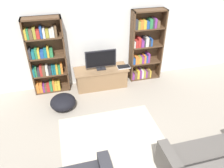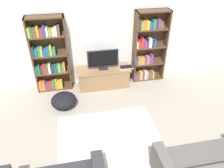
# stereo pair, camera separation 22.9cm
# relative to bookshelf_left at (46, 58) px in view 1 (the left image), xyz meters

# --- Properties ---
(wall_back) EXTENTS (8.80, 0.06, 2.60)m
(wall_back) POSITION_rel_bookshelf_left_xyz_m (1.37, 0.18, 0.37)
(wall_back) COLOR silver
(wall_back) RESTS_ON ground_plane
(bookshelf_left) EXTENTS (0.88, 0.30, 1.94)m
(bookshelf_left) POSITION_rel_bookshelf_left_xyz_m (0.00, 0.00, 0.00)
(bookshelf_left) COLOR #513823
(bookshelf_left) RESTS_ON ground_plane
(bookshelf_right) EXTENTS (0.88, 0.30, 1.94)m
(bookshelf_right) POSITION_rel_bookshelf_left_xyz_m (2.57, 0.00, 0.01)
(bookshelf_right) COLOR #513823
(bookshelf_right) RESTS_ON ground_plane
(tv_stand) EXTENTS (1.41, 0.55, 0.53)m
(tv_stand) POSITION_rel_bookshelf_left_xyz_m (1.33, -0.16, -0.67)
(tv_stand) COLOR #8E6B47
(tv_stand) RESTS_ON ground_plane
(television) EXTENTS (0.80, 0.16, 0.53)m
(television) POSITION_rel_bookshelf_left_xyz_m (1.33, -0.17, -0.12)
(television) COLOR black
(television) RESTS_ON tv_stand
(laptop) EXTENTS (0.34, 0.21, 0.03)m
(laptop) POSITION_rel_bookshelf_left_xyz_m (1.93, -0.23, -0.39)
(laptop) COLOR silver
(laptop) RESTS_ON tv_stand
(area_rug) EXTENTS (2.05, 1.87, 0.02)m
(area_rug) POSITION_rel_bookshelf_left_xyz_m (1.13, -2.21, -0.93)
(area_rug) COLOR beige
(area_rug) RESTS_ON ground_plane
(couch_right_sofa) EXTENTS (1.75, 0.86, 0.74)m
(couch_right_sofa) POSITION_rel_bookshelf_left_xyz_m (2.58, -3.31, -0.68)
(couch_right_sofa) COLOR #56514C
(couch_right_sofa) RESTS_ON ground_plane
(beanbag_ottoman) EXTENTS (0.60, 0.60, 0.34)m
(beanbag_ottoman) POSITION_rel_bookshelf_left_xyz_m (0.26, -0.87, -0.76)
(beanbag_ottoman) COLOR black
(beanbag_ottoman) RESTS_ON ground_plane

